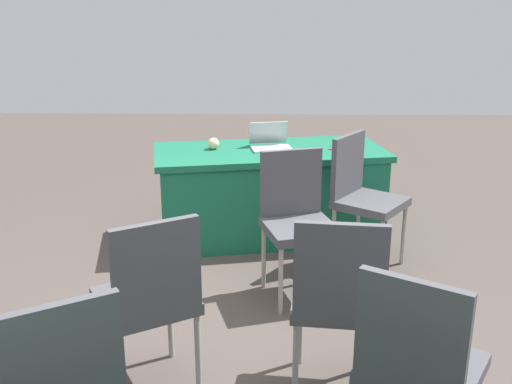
# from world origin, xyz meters

# --- Properties ---
(ground_plane) EXTENTS (14.40, 14.40, 0.00)m
(ground_plane) POSITION_xyz_m (0.00, 0.00, 0.00)
(ground_plane) COLOR #4C423D
(table_foreground) EXTENTS (1.97, 1.13, 0.74)m
(table_foreground) POSITION_xyz_m (-0.14, -1.69, 0.37)
(table_foreground) COLOR #196647
(table_foreground) RESTS_ON ground
(chair_near_front) EXTENTS (0.55, 0.55, 0.97)m
(chair_near_front) POSITION_xyz_m (-0.31, -0.65, 0.56)
(chair_near_front) COLOR #9E9993
(chair_near_front) RESTS_ON ground
(chair_tucked_left) EXTENTS (0.49, 0.49, 0.98)m
(chair_tucked_left) POSITION_xyz_m (-0.46, 0.47, 0.57)
(chair_tucked_left) COLOR #9E9993
(chair_tucked_left) RESTS_ON ground
(chair_aisle) EXTENTS (0.61, 0.61, 0.96)m
(chair_aisle) POSITION_xyz_m (-0.71, 0.99, 0.55)
(chair_aisle) COLOR #9E9993
(chair_aisle) RESTS_ON ground
(chair_by_pillar) EXTENTS (0.61, 0.61, 0.98)m
(chair_by_pillar) POSITION_xyz_m (-0.81, -1.12, 0.57)
(chair_by_pillar) COLOR #9E9993
(chair_by_pillar) RESTS_ON ground
(chair_back_row) EXTENTS (0.60, 0.60, 0.97)m
(chair_back_row) POSITION_xyz_m (0.45, 0.46, 0.56)
(chair_back_row) COLOR #9E9993
(chair_back_row) RESTS_ON ground
(laptop_silver) EXTENTS (0.36, 0.34, 0.21)m
(laptop_silver) POSITION_xyz_m (-0.14, -1.73, 0.78)
(laptop_silver) COLOR silver
(laptop_silver) RESTS_ON table_foreground
(yarn_ball) EXTENTS (0.09, 0.09, 0.09)m
(yarn_ball) POSITION_xyz_m (0.32, -1.69, 0.79)
(yarn_ball) COLOR beige
(yarn_ball) RESTS_ON table_foreground
(scissors_red) EXTENTS (0.18, 0.12, 0.01)m
(scissors_red) POSITION_xyz_m (-0.70, -1.65, 0.74)
(scissors_red) COLOR red
(scissors_red) RESTS_ON table_foreground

